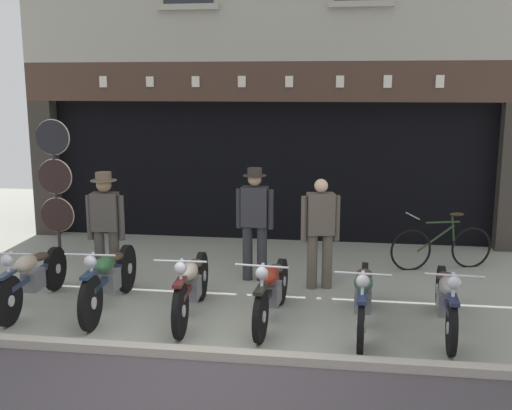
% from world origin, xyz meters
% --- Properties ---
extents(shop_facade, '(9.38, 4.42, 6.75)m').
position_xyz_m(shop_facade, '(0.00, 6.98, 1.79)').
color(shop_facade, black).
rests_on(shop_facade, ground).
extents(motorcycle_far_left, '(0.62, 1.97, 0.91)m').
position_xyz_m(motorcycle_far_left, '(-2.62, 1.28, 0.42)').
color(motorcycle_far_left, black).
rests_on(motorcycle_far_left, ground).
extents(motorcycle_left, '(0.62, 2.08, 0.93)m').
position_xyz_m(motorcycle_left, '(-1.58, 1.33, 0.43)').
color(motorcycle_left, black).
rests_on(motorcycle_left, ground).
extents(motorcycle_center_left, '(0.62, 1.98, 0.93)m').
position_xyz_m(motorcycle_center_left, '(-0.45, 1.21, 0.43)').
color(motorcycle_center_left, black).
rests_on(motorcycle_center_left, ground).
extents(motorcycle_center, '(0.62, 1.91, 0.91)m').
position_xyz_m(motorcycle_center, '(0.56, 1.21, 0.41)').
color(motorcycle_center, black).
rests_on(motorcycle_center, ground).
extents(motorcycle_center_right, '(0.62, 2.02, 0.90)m').
position_xyz_m(motorcycle_center_right, '(1.68, 1.14, 0.41)').
color(motorcycle_center_right, black).
rests_on(motorcycle_center_right, ground).
extents(motorcycle_right, '(0.62, 1.93, 0.90)m').
position_xyz_m(motorcycle_right, '(2.65, 1.18, 0.41)').
color(motorcycle_right, black).
rests_on(motorcycle_right, ground).
extents(salesman_left, '(0.56, 0.37, 1.67)m').
position_xyz_m(salesman_left, '(-2.01, 2.35, 0.93)').
color(salesman_left, '#47423D').
rests_on(salesman_left, ground).
extents(shopkeeper_center, '(0.56, 0.34, 1.70)m').
position_xyz_m(shopkeeper_center, '(0.12, 2.82, 0.95)').
color(shopkeeper_center, '#2D2D33').
rests_on(shopkeeper_center, ground).
extents(salesman_right, '(0.55, 0.30, 1.60)m').
position_xyz_m(salesman_right, '(1.10, 2.58, 0.88)').
color(salesman_right, brown).
rests_on(salesman_right, ground).
extents(tyre_sign_pole, '(0.60, 0.06, 2.34)m').
position_xyz_m(tyre_sign_pole, '(-3.37, 3.60, 1.36)').
color(tyre_sign_pole, '#232328').
rests_on(tyre_sign_pole, ground).
extents(advert_board_near, '(0.77, 0.03, 1.10)m').
position_xyz_m(advert_board_near, '(2.11, 5.40, 1.78)').
color(advert_board_near, silver).
extents(leaning_bicycle, '(1.64, 0.66, 0.93)m').
position_xyz_m(leaning_bicycle, '(2.99, 3.82, 0.36)').
color(leaning_bicycle, black).
rests_on(leaning_bicycle, ground).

